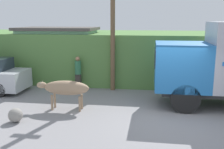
{
  "coord_description": "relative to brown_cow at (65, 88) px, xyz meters",
  "views": [
    {
      "loc": [
        -0.72,
        -9.16,
        3.49
      ],
      "look_at": [
        -2.23,
        0.95,
        1.33
      ],
      "focal_mm": 42.0,
      "sensor_mm": 36.0,
      "label": 1
    }
  ],
  "objects": [
    {
      "name": "ground_plane",
      "position": [
        3.97,
        -0.31,
        -0.87
      ],
      "size": [
        60.0,
        60.0,
        0.0
      ],
      "primitive_type": "plane",
      "color": "gray"
    },
    {
      "name": "pedestrian_on_hill",
      "position": [
        -0.37,
        3.11,
        0.06
      ],
      "size": [
        0.39,
        0.39,
        1.66
      ],
      "rotation": [
        0.0,
        0.0,
        2.86
      ],
      "color": "#38332D",
      "rests_on": "ground_plane"
    },
    {
      "name": "building_backdrop",
      "position": [
        -2.01,
        4.89,
        0.68
      ],
      "size": [
        4.38,
        2.7,
        3.05
      ],
      "color": "#8CC69E",
      "rests_on": "ground_plane"
    },
    {
      "name": "utility_pole",
      "position": [
        1.4,
        3.16,
        2.53
      ],
      "size": [
        0.9,
        0.22,
        6.55
      ],
      "color": "brown",
      "rests_on": "ground_plane"
    },
    {
      "name": "hillside_embankment",
      "position": [
        3.97,
        6.46,
        0.5
      ],
      "size": [
        32.0,
        6.19,
        2.72
      ],
      "color": "#568442",
      "rests_on": "ground_plane"
    },
    {
      "name": "brown_cow",
      "position": [
        0.0,
        0.0,
        0.0
      ],
      "size": [
        2.12,
        0.56,
        1.16
      ],
      "rotation": [
        0.0,
        0.0,
        0.08
      ],
      "color": "#9E7F60",
      "rests_on": "ground_plane"
    },
    {
      "name": "roadside_rock",
      "position": [
        -1.31,
        -1.51,
        -0.62
      ],
      "size": [
        0.49,
        0.49,
        0.49
      ],
      "color": "gray",
      "rests_on": "ground_plane"
    }
  ]
}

